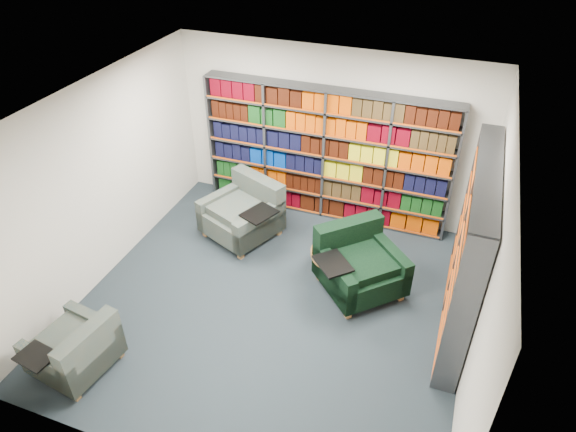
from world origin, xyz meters
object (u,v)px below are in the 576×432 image
(chair_teal_front, at_px, (78,351))
(coffee_table, at_px, (341,256))
(chair_green_right, at_px, (357,264))
(chair_teal_left, at_px, (246,213))

(chair_teal_front, height_order, coffee_table, chair_teal_front)
(chair_teal_front, distance_m, coffee_table, 3.63)
(chair_green_right, height_order, coffee_table, chair_green_right)
(chair_green_right, bearing_deg, coffee_table, 151.65)
(chair_teal_left, relative_size, coffee_table, 1.54)
(chair_green_right, xyz_separation_m, chair_teal_front, (-2.69, -2.55, -0.06))
(chair_green_right, bearing_deg, chair_teal_front, -136.50)
(chair_teal_left, height_order, chair_teal_front, chair_teal_left)
(chair_teal_left, xyz_separation_m, chair_green_right, (1.96, -0.62, -0.00))
(chair_teal_left, xyz_separation_m, chair_teal_front, (-0.73, -3.17, -0.06))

